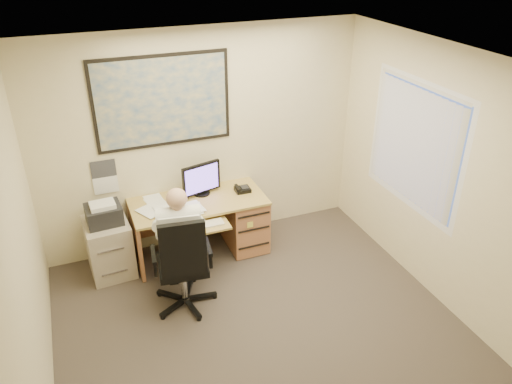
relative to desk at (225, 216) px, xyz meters
name	(u,v)px	position (x,y,z in m)	size (l,w,h in m)	color
room_shell	(277,236)	(-0.14, -1.90, 0.90)	(4.00, 4.50, 2.70)	#3E3630
desk	(225,216)	(0.00, 0.00, 0.00)	(1.60, 0.97, 1.15)	tan
world_map	(163,101)	(-0.58, 0.33, 1.45)	(1.56, 0.03, 1.06)	#1E4C93
wall_calendar	(105,177)	(-1.33, 0.34, 0.63)	(0.28, 0.01, 0.42)	white
window_blinds	(414,146)	(1.83, -1.10, 1.10)	(0.06, 1.40, 1.30)	beige
filing_cabinet	(109,242)	(-1.42, 0.01, -0.04)	(0.52, 0.61, 0.94)	#B0A28D
office_chair	(185,280)	(-0.75, -0.93, -0.10)	(0.77, 0.77, 1.17)	black
person	(180,248)	(-0.75, -0.84, 0.25)	(0.56, 0.80, 1.39)	white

